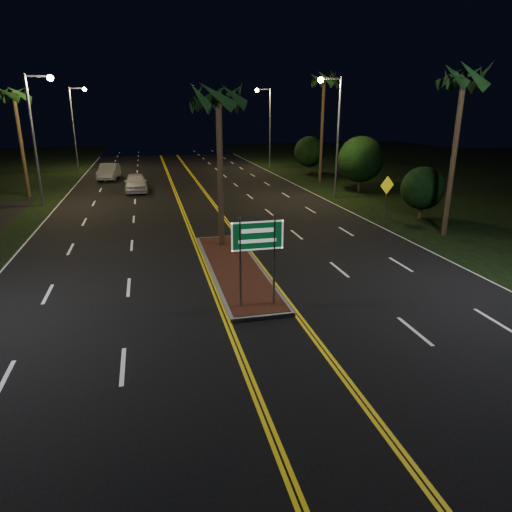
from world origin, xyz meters
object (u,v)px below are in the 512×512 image
object	(u,v)px
highway_sign	(257,244)
streetlight_left_far	(76,119)
warning_sign	(387,191)
palm_right_far	(324,81)
median_island	(235,268)
shrub_far	(309,152)
streetlight_left_mid	(38,125)
streetlight_right_far	(267,118)
car_near	(136,181)
palm_median	(218,97)
palm_left_far	(14,95)
car_far	(109,170)
streetlight_right_mid	(334,124)
shrub_near	(423,188)
palm_right_near	(464,79)
shrub_mid	(361,159)

from	to	relation	value
highway_sign	streetlight_left_far	bearing A→B (deg)	104.44
streetlight_left_far	warning_sign	distance (m)	36.94
palm_right_far	highway_sign	bearing A→B (deg)	-115.20
median_island	shrub_far	size ratio (longest dim) A/B	2.59
streetlight_left_mid	warning_sign	size ratio (longest dim) A/B	3.31
streetlight_right_far	car_near	distance (m)	20.74
streetlight_left_mid	warning_sign	world-z (taller)	streetlight_left_mid
car_near	palm_median	bearing A→B (deg)	-77.18
palm_left_far	car_far	size ratio (longest dim) A/B	1.63
streetlight_right_mid	palm_left_far	xyz separation A→B (m)	(-23.41, 6.00, 2.09)
palm_median	warning_sign	size ratio (longest dim) A/B	3.05
palm_right_far	streetlight_right_mid	bearing A→B (deg)	-105.29
palm_left_far	shrub_far	size ratio (longest dim) A/B	2.22
streetlight_left_far	car_far	world-z (taller)	streetlight_left_far
streetlight_left_mid	car_near	world-z (taller)	streetlight_left_mid
palm_right_far	shrub_near	size ratio (longest dim) A/B	3.12
highway_sign	shrub_far	bearing A→B (deg)	67.43
streetlight_right_mid	shrub_far	bearing A→B (deg)	77.18
streetlight_right_mid	car_near	bearing A→B (deg)	156.51
median_island	car_near	xyz separation A→B (m)	(-4.43, 21.54, 0.81)
median_island	palm_right_near	size ratio (longest dim) A/B	1.10
streetlight_left_mid	palm_right_far	distance (m)	24.42
streetlight_right_mid	car_far	xyz separation A→B (m)	(-17.76, 14.46, -4.76)
streetlight_left_far	shrub_mid	size ratio (longest dim) A/B	1.95
palm_right_near	shrub_mid	size ratio (longest dim) A/B	2.01
highway_sign	shrub_near	world-z (taller)	highway_sign
streetlight_left_mid	car_far	xyz separation A→B (m)	(3.47, 12.46, -4.76)
streetlight_right_mid	car_near	xyz separation A→B (m)	(-15.04, 6.54, -4.76)
palm_median	shrub_mid	distance (m)	19.97
palm_left_far	palm_right_near	distance (m)	31.05
warning_sign	palm_right_near	bearing A→B (deg)	-91.94
shrub_far	streetlight_left_far	bearing A→B (deg)	161.86
streetlight_left_far	streetlight_left_mid	bearing A→B (deg)	-90.00
streetlight_left_far	car_near	size ratio (longest dim) A/B	1.68
streetlight_left_mid	streetlight_left_far	size ratio (longest dim) A/B	1.00
palm_median	highway_sign	bearing A→B (deg)	-90.00
car_near	car_far	distance (m)	8.37
streetlight_right_far	car_far	distance (m)	19.20
palm_median	shrub_near	bearing A→B (deg)	14.53
highway_sign	warning_sign	xyz separation A→B (m)	(11.27, 11.70, -0.61)
palm_right_far	car_far	distance (m)	22.53
streetlight_right_mid	car_far	bearing A→B (deg)	140.84
streetlight_right_far	shrub_far	distance (m)	7.56
highway_sign	streetlight_right_mid	bearing A→B (deg)	61.07
palm_median	shrub_mid	world-z (taller)	palm_median
palm_median	palm_right_near	world-z (taller)	palm_right_near
highway_sign	car_near	bearing A→B (deg)	99.76
median_island	shrub_mid	bearing A→B (deg)	50.53
streetlight_right_far	palm_right_far	size ratio (longest dim) A/B	0.87
shrub_mid	median_island	bearing A→B (deg)	-129.47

